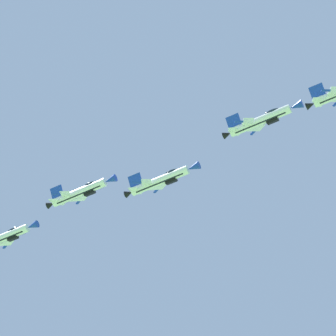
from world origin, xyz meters
name	(u,v)px	position (x,y,z in m)	size (l,w,h in m)	color
fighter_jet_left_wing	(262,120)	(22.00, 83.94, 124.72)	(14.48, 10.45, 6.13)	white
fighter_jet_right_wing	(161,180)	(3.83, 95.86, 120.75)	(14.48, 10.48, 6.01)	white
fighter_jet_left_outer	(81,192)	(-12.00, 103.15, 124.85)	(14.48, 10.51, 5.92)	white
fighter_jet_right_outer	(5,237)	(-27.77, 114.50, 123.01)	(14.48, 10.64, 5.50)	white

